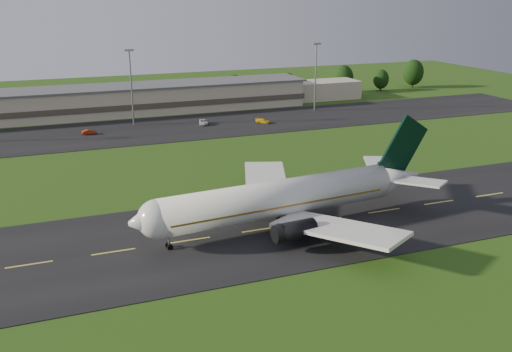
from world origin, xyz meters
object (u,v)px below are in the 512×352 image
object	(u,v)px
service_vehicle_c	(204,122)
terminal	(129,100)
airliner	(284,198)
light_mast_centre	(131,78)
light_mast_east	(316,69)
service_vehicle_b	(89,132)
service_vehicle_d	(263,121)

from	to	relation	value
service_vehicle_c	terminal	bearing A→B (deg)	139.51
airliner	service_vehicle_c	bearing A→B (deg)	78.54
light_mast_centre	light_mast_east	bearing A→B (deg)	0.00
light_mast_east	airliner	bearing A→B (deg)	-119.48
service_vehicle_b	airliner	bearing A→B (deg)	-167.20
service_vehicle_d	terminal	bearing A→B (deg)	102.03
service_vehicle_d	service_vehicle_c	bearing A→B (deg)	127.25
light_mast_east	service_vehicle_c	distance (m)	39.60
terminal	light_mast_centre	xyz separation A→B (m)	(-1.40, -16.18, 8.75)
light_mast_east	service_vehicle_b	distance (m)	68.95
terminal	service_vehicle_b	world-z (taller)	terminal
airliner	terminal	bearing A→B (deg)	89.82
light_mast_east	terminal	bearing A→B (deg)	163.20
service_vehicle_b	service_vehicle_d	xyz separation A→B (m)	(46.19, -3.53, 0.02)
service_vehicle_b	service_vehicle_d	bearing A→B (deg)	-98.67
airliner	service_vehicle_c	xyz separation A→B (m)	(8.05, 73.15, -3.87)
airliner	service_vehicle_b	world-z (taller)	airliner
terminal	light_mast_centre	distance (m)	18.45
light_mast_centre	service_vehicle_b	distance (m)	18.87
light_mast_centre	service_vehicle_b	world-z (taller)	light_mast_centre
light_mast_centre	service_vehicle_c	bearing A→B (deg)	-20.76
airliner	light_mast_centre	xyz separation A→B (m)	(-9.82, 79.92, 8.08)
service_vehicle_b	light_mast_centre	bearing A→B (deg)	-63.53
light_mast_centre	terminal	bearing A→B (deg)	85.05
terminal	service_vehicle_b	size ratio (longest dim) A/B	39.60
light_mast_centre	service_vehicle_c	xyz separation A→B (m)	(17.86, -6.77, -11.95)
light_mast_centre	service_vehicle_c	distance (m)	22.53
service_vehicle_d	light_mast_east	bearing A→B (deg)	-10.69
service_vehicle_b	service_vehicle_d	distance (m)	46.32
light_mast_east	service_vehicle_d	bearing A→B (deg)	-152.76
airliner	light_mast_east	distance (m)	92.17
light_mast_east	service_vehicle_c	xyz separation A→B (m)	(-37.14, -6.77, -11.95)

